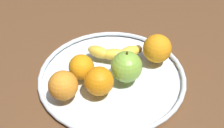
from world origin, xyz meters
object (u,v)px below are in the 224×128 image
Objects in this scene: orange_back_right at (81,67)px; orange_front_left at (63,85)px; banana at (115,53)px; orange_front_right at (157,48)px; orange_back_left at (99,81)px; fruit_bowl at (112,75)px; apple at (127,67)px.

orange_front_left is at bearing -112.21° from orange_back_right.
banana is 2.08× the size of orange_front_right.
orange_back_right is (-7.78, -8.69, 1.61)cm from banana.
orange_front_left is (-8.17, -2.26, 0.00)cm from orange_back_left.
fruit_bowl is at bearing 71.80° from orange_back_left.
orange_front_left is 27.35cm from orange_front_right.
orange_front_right is (7.81, 8.42, -0.10)cm from apple.
orange_front_right is at bearing 24.67° from orange_back_right.
fruit_bowl is at bearing -150.45° from orange_front_right.
orange_back_right reaches higher than banana.
banana is at bearing -179.27° from orange_front_right.
orange_back_left is (-6.19, -5.33, -0.46)cm from apple.
orange_back_left is 1.09× the size of orange_back_right.
orange_front_left is (-10.52, -9.41, 4.44)cm from fruit_bowl.
orange_front_left is at bearing -138.16° from fruit_bowl.
apple reaches higher than orange_back_left.
orange_back_left reaches higher than orange_back_right.
apple is 11.45cm from orange_back_right.
orange_front_right is at bearing 29.55° from fruit_bowl.
orange_front_right reaches higher than orange_front_left.
orange_back_right is at bearing -155.33° from orange_front_right.
banana is 1.84× the size of apple.
apple reaches higher than orange_front_left.
orange_back_right is (-7.58, -2.23, 4.13)cm from fruit_bowl.
fruit_bowl is at bearing 16.38° from orange_back_right.
orange_back_right is at bearing -177.93° from apple.
orange_back_left reaches higher than banana.
apple is at bearing 27.90° from orange_front_left.
orange_back_left is at bearing -108.20° from fruit_bowl.
fruit_bowl is 14.79cm from orange_front_left.
orange_front_left is 0.91× the size of orange_front_right.
orange_front_right is (14.00, 13.75, 0.37)cm from orange_back_left.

